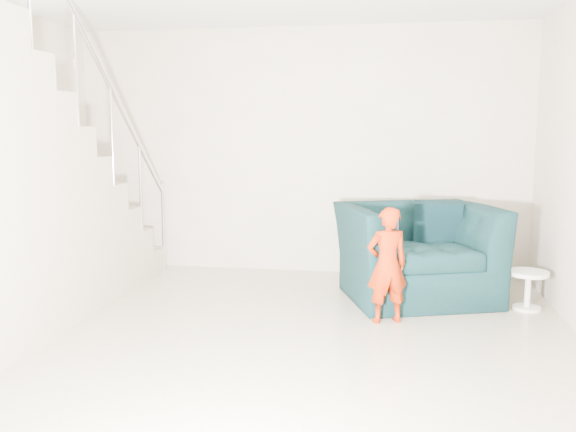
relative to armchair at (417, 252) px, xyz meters
The scene contains 9 objects.
floor 2.28m from the armchair, 124.96° to the right, with size 5.50×5.50×0.00m, color gray.
back_wall 1.82m from the armchair, 144.43° to the left, with size 5.00×5.00×0.00m, color #BBAC98.
armchair is the anchor object (origin of this frame).
toddler 0.85m from the armchair, 108.67° to the right, with size 0.35×0.23×0.97m, color #A32C05.
side_table 1.02m from the armchair, 13.75° to the right, with size 0.35×0.35×0.35m.
staircase 3.56m from the armchair, 158.66° to the right, with size 1.02×3.03×3.62m.
cushion 0.40m from the armchair, 50.38° to the left, with size 0.46×0.13×0.44m, color black.
throw 0.57m from the armchair, behind, with size 0.05×0.46×0.51m, color black.
phone 0.95m from the armchair, 102.75° to the right, with size 0.02×0.05×0.10m, color black.
Camera 1 is at (1.03, -3.96, 1.60)m, focal length 38.00 mm.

